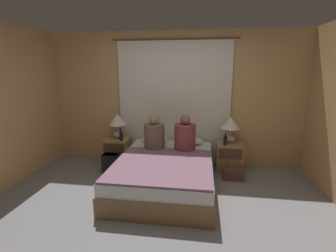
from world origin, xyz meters
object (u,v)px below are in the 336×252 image
object	(u,v)px
pillow_right	(189,141)
beer_bottle_on_right_stand	(225,140)
nightstand_right	(229,157)
backpack_on_floor	(111,162)
bed	(165,172)
pillow_left	(155,139)
person_left_in_bed	(154,135)
nightstand_left	(118,151)
handbag_on_floor	(233,173)
beer_bottle_on_left_stand	(121,136)
lamp_right	(231,125)
person_right_in_bed	(185,136)
lamp_left	(118,122)

from	to	relation	value
pillow_right	beer_bottle_on_right_stand	bearing A→B (deg)	-12.10
nightstand_right	backpack_on_floor	size ratio (longest dim) A/B	1.43
bed	beer_bottle_on_right_stand	size ratio (longest dim) A/B	8.85
pillow_left	person_left_in_bed	bearing A→B (deg)	-79.62
nightstand_left	handbag_on_floor	world-z (taller)	nightstand_left
nightstand_left	beer_bottle_on_left_stand	distance (m)	0.38
lamp_right	pillow_right	size ratio (longest dim) A/B	0.97
bed	person_right_in_bed	distance (m)	0.71
lamp_left	bed	bearing A→B (deg)	-38.76
person_right_in_bed	nightstand_left	bearing A→B (deg)	165.47
pillow_left	handbag_on_floor	world-z (taller)	pillow_left
pillow_left	lamp_right	bearing A→B (deg)	1.65
beer_bottle_on_left_stand	handbag_on_floor	distance (m)	2.10
nightstand_left	backpack_on_floor	xyz separation A→B (m)	(0.03, -0.44, -0.05)
person_left_in_bed	beer_bottle_on_right_stand	bearing A→B (deg)	10.71
person_right_in_bed	backpack_on_floor	xyz separation A→B (m)	(-1.30, -0.10, -0.51)
lamp_right	pillow_right	bearing A→B (deg)	-176.89
nightstand_right	beer_bottle_on_left_stand	size ratio (longest dim) A/B	2.16
lamp_right	handbag_on_floor	world-z (taller)	lamp_right
person_right_in_bed	beer_bottle_on_right_stand	size ratio (longest dim) A/B	2.73
lamp_left	handbag_on_floor	size ratio (longest dim) A/B	1.25
person_right_in_bed	handbag_on_floor	distance (m)	1.01
pillow_right	person_right_in_bed	world-z (taller)	person_right_in_bed
beer_bottle_on_left_stand	beer_bottle_on_right_stand	xyz separation A→B (m)	(1.90, -0.00, -0.00)
nightstand_left	person_right_in_bed	world-z (taller)	person_right_in_bed
lamp_left	person_right_in_bed	xyz separation A→B (m)	(1.33, -0.41, -0.12)
lamp_left	person_left_in_bed	bearing A→B (deg)	-26.94
lamp_right	handbag_on_floor	xyz separation A→B (m)	(0.03, -0.46, -0.71)
nightstand_right	lamp_left	bearing A→B (deg)	178.29
pillow_left	handbag_on_floor	xyz separation A→B (m)	(1.41, -0.42, -0.40)
nightstand_right	beer_bottle_on_left_stand	bearing A→B (deg)	-176.74
backpack_on_floor	pillow_right	bearing A→B (deg)	19.05
bed	person_right_in_bed	size ratio (longest dim) A/B	3.24
pillow_right	beer_bottle_on_left_stand	distance (m)	1.27
pillow_left	pillow_right	xyz separation A→B (m)	(0.65, 0.00, 0.00)
beer_bottle_on_left_stand	nightstand_left	bearing A→B (deg)	137.04
person_left_in_bed	backpack_on_floor	distance (m)	0.92
lamp_left	handbag_on_floor	distance (m)	2.31
nightstand_right	beer_bottle_on_right_stand	size ratio (longest dim) A/B	2.22
nightstand_right	pillow_left	size ratio (longest dim) A/B	1.04
backpack_on_floor	beer_bottle_on_right_stand	bearing A→B (deg)	9.43
lamp_right	person_left_in_bed	size ratio (longest dim) A/B	0.78
beer_bottle_on_left_stand	backpack_on_floor	bearing A→B (deg)	-105.73
bed	pillow_left	size ratio (longest dim) A/B	4.14
nightstand_right	lamp_right	xyz separation A→B (m)	(-0.00, 0.06, 0.57)
nightstand_right	person_left_in_bed	world-z (taller)	person_left_in_bed
bed	pillow_left	bearing A→B (deg)	111.82
nightstand_right	lamp_left	distance (m)	2.19
lamp_right	beer_bottle_on_left_stand	bearing A→B (deg)	-174.94
beer_bottle_on_left_stand	lamp_right	bearing A→B (deg)	5.06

